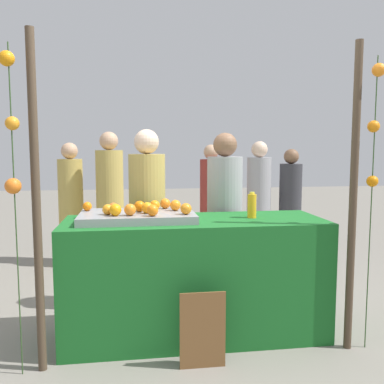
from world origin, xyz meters
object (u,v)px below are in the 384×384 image
Objects in this scene: juice_bottle at (252,206)px; orange_0 at (130,210)px; stall_counter at (195,277)px; vendor_right at (224,226)px; chalkboard_sign at (202,331)px; vendor_left at (147,226)px; orange_1 at (87,206)px.

orange_0 is at bearing -172.49° from juice_bottle.
juice_bottle is (0.46, 0.02, 0.56)m from stall_counter.
vendor_right is at bearing 57.53° from stall_counter.
stall_counter is 0.76m from orange_0.
stall_counter is 9.77× the size of juice_bottle.
juice_bottle is at bearing 1.95° from stall_counter.
chalkboard_sign is (-0.02, -0.52, -0.21)m from stall_counter.
vendor_left is at bearing 78.24° from orange_0.
vendor_right is at bearing 18.67° from orange_1.
orange_0 is at bearing 139.34° from chalkboard_sign.
orange_1 is at bearing 140.06° from orange_0.
orange_0 is 0.16× the size of chalkboard_sign.
stall_counter is at bearing -60.42° from vendor_left.
orange_0 is 0.78m from vendor_left.
vendor_right is (0.71, -0.03, -0.01)m from vendor_left.
chalkboard_sign is 1.26m from vendor_right.
orange_1 is (-0.83, 0.17, 0.56)m from stall_counter.
vendor_right is at bearing -2.75° from vendor_left.
orange_1 is 0.04× the size of vendor_left.
vendor_right is at bearing 99.75° from juice_bottle.
juice_bottle is at bearing 47.56° from chalkboard_sign.
vendor_right is (-0.10, 0.56, -0.27)m from juice_bottle.
vendor_left is (-0.32, 1.13, 0.51)m from chalkboard_sign.
stall_counter is 1.23× the size of vendor_left.
orange_0 is 0.97m from juice_bottle.
juice_bottle is 0.38× the size of chalkboard_sign.
orange_1 is 1.30m from vendor_right.
orange_1 is 0.13× the size of chalkboard_sign.
orange_0 is at bearing -39.94° from orange_1.
vendor_right reaches higher than juice_bottle.
juice_bottle is 0.13× the size of vendor_left.
juice_bottle is (0.96, 0.13, -0.01)m from orange_0.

